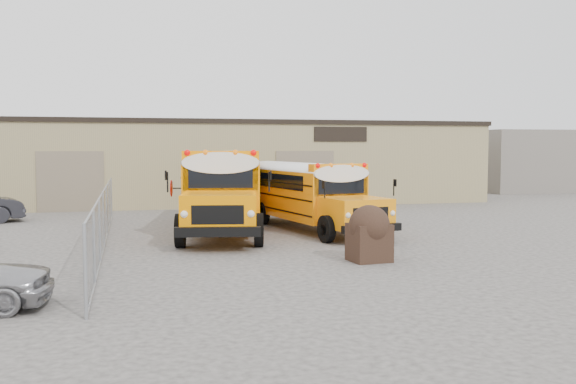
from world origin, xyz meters
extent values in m
plane|color=#3F3C39|center=(0.00, 0.00, 0.00)|extent=(120.00, 120.00, 0.00)
cube|color=#8D7E57|center=(0.00, 20.00, 2.25)|extent=(30.00, 10.00, 4.50)
cube|color=black|center=(0.00, 20.00, 4.55)|extent=(30.20, 10.20, 0.25)
cube|color=black|center=(6.00, 14.98, 3.90)|extent=(3.00, 0.08, 0.80)
cube|color=gray|center=(-8.00, 14.98, 1.50)|extent=(3.20, 0.08, 3.00)
cube|color=gray|center=(4.00, 14.98, 1.50)|extent=(3.20, 0.08, 3.00)
cylinder|color=#93969B|center=(-6.00, -6.00, 0.90)|extent=(0.07, 0.07, 1.80)
cylinder|color=#93969B|center=(-6.00, -3.00, 0.90)|extent=(0.07, 0.07, 1.80)
cylinder|color=#93969B|center=(-6.00, 0.00, 0.90)|extent=(0.07, 0.07, 1.80)
cylinder|color=#93969B|center=(-6.00, 3.00, 0.90)|extent=(0.07, 0.07, 1.80)
cylinder|color=#93969B|center=(-6.00, 6.00, 0.90)|extent=(0.07, 0.07, 1.80)
cylinder|color=#93969B|center=(-6.00, 9.00, 0.90)|extent=(0.07, 0.07, 1.80)
cylinder|color=#93969B|center=(-6.00, 12.00, 0.90)|extent=(0.07, 0.07, 1.80)
cylinder|color=#93969B|center=(-6.00, 3.00, 1.78)|extent=(0.05, 18.00, 0.05)
cylinder|color=#93969B|center=(-6.00, 3.00, 0.05)|extent=(0.05, 18.00, 0.05)
cube|color=#93969B|center=(-6.00, 3.00, 0.90)|extent=(0.02, 18.00, 1.70)
cube|color=gray|center=(24.00, 24.00, 2.20)|extent=(10.00, 8.00, 4.40)
cube|color=#FF8C00|center=(-0.39, 13.16, 1.62)|extent=(4.00, 8.31, 2.15)
cube|color=#FF8C00|center=(-1.31, 8.10, 1.15)|extent=(2.68, 2.68, 1.21)
cube|color=black|center=(-1.10, 9.26, 2.22)|extent=(2.13, 0.45, 0.79)
cube|color=white|center=(-0.39, 13.16, 2.85)|extent=(4.02, 8.39, 0.42)
cube|color=#FF8C00|center=(-1.05, 9.49, 2.88)|extent=(2.62, 0.97, 0.38)
sphere|color=#E50705|center=(-2.18, 9.45, 3.01)|extent=(0.21, 0.21, 0.21)
sphere|color=#E50705|center=(-0.01, 9.06, 3.01)|extent=(0.21, 0.21, 0.21)
sphere|color=orange|center=(-1.58, 9.35, 3.01)|extent=(0.21, 0.21, 0.21)
sphere|color=orange|center=(-0.61, 9.17, 3.01)|extent=(0.21, 0.21, 0.21)
cube|color=black|center=(-1.53, 6.89, 0.67)|extent=(2.57, 0.69, 0.29)
cube|color=black|center=(0.33, 17.14, 0.67)|extent=(2.56, 0.66, 0.29)
cube|color=black|center=(-0.39, 13.16, 1.54)|extent=(4.01, 8.16, 0.06)
cube|color=black|center=(-0.33, 13.46, 2.22)|extent=(3.81, 7.07, 0.65)
cylinder|color=black|center=(-2.51, 8.44, 0.55)|extent=(0.48, 1.12, 1.09)
cylinder|color=black|center=(-0.06, 7.99, 0.55)|extent=(0.48, 1.12, 1.09)
cylinder|color=black|center=(-1.33, 14.95, 0.55)|extent=(0.48, 1.12, 1.09)
cylinder|color=black|center=(1.12, 14.50, 0.55)|extent=(0.48, 1.12, 1.09)
cylinder|color=#BF0505|center=(-2.63, 10.79, 1.75)|extent=(0.14, 0.58, 0.59)
cube|color=orange|center=(0.47, 11.74, 1.37)|extent=(3.42, 7.06, 1.82)
cube|color=orange|center=(1.27, 7.45, 0.97)|extent=(2.28, 2.28, 1.02)
cube|color=black|center=(1.09, 8.43, 1.89)|extent=(1.80, 0.39, 0.67)
cube|color=white|center=(0.47, 11.74, 2.42)|extent=(3.43, 7.13, 0.36)
cube|color=orange|center=(1.05, 8.63, 2.45)|extent=(2.22, 0.84, 0.32)
sphere|color=#E50705|center=(0.17, 8.26, 2.55)|extent=(0.18, 0.18, 0.18)
sphere|color=#E50705|center=(2.00, 8.60, 2.55)|extent=(0.18, 0.18, 0.18)
sphere|color=orange|center=(0.67, 8.35, 2.55)|extent=(0.18, 0.18, 0.18)
sphere|color=orange|center=(1.50, 8.50, 2.55)|extent=(0.18, 0.18, 0.18)
cube|color=black|center=(1.46, 6.42, 0.57)|extent=(2.18, 0.59, 0.25)
cube|color=black|center=(-0.16, 15.11, 0.57)|extent=(2.18, 0.57, 0.25)
cube|color=black|center=(0.47, 11.74, 1.31)|extent=(3.43, 6.93, 0.05)
cube|color=black|center=(0.42, 12.00, 1.89)|extent=(3.25, 6.01, 0.55)
cylinder|color=black|center=(0.21, 7.35, 0.46)|extent=(0.41, 0.96, 0.93)
cylinder|color=black|center=(2.29, 7.74, 0.46)|extent=(0.41, 0.96, 0.93)
cylinder|color=black|center=(-0.82, 12.87, 0.46)|extent=(0.41, 0.96, 0.93)
cylinder|color=black|center=(1.27, 13.26, 0.46)|extent=(0.41, 0.96, 0.93)
cube|color=black|center=(1.31, -1.51, 0.53)|extent=(1.16, 1.06, 1.06)
sphere|color=black|center=(1.31, -1.51, 1.00)|extent=(1.16, 1.16, 1.16)
camera|label=1|loc=(-5.18, -18.23, 3.19)|focal=40.00mm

